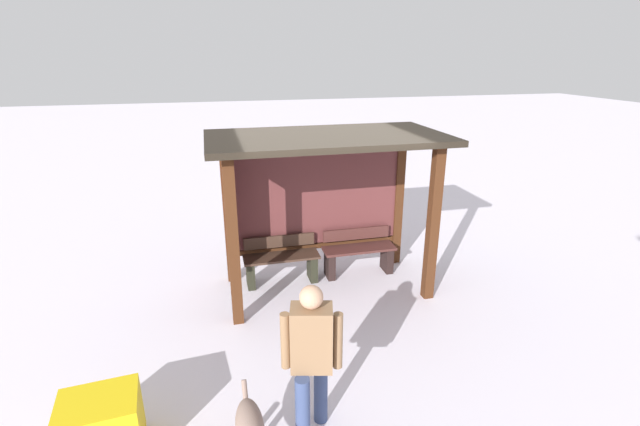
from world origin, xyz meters
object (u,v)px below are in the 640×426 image
at_px(bus_shelter, 316,177).
at_px(bench_left_inside, 281,262).
at_px(bench_center_inside, 358,254).
at_px(person_walking, 312,353).

bearing_deg(bus_shelter, bench_left_inside, 164.11).
distance_m(bench_left_inside, bench_center_inside, 1.32).
height_order(bus_shelter, bench_left_inside, bus_shelter).
height_order(bench_center_inside, person_walking, person_walking).
height_order(bus_shelter, bench_center_inside, bus_shelter).
bearing_deg(bench_center_inside, bench_left_inside, 179.95).
xyz_separation_m(bus_shelter, person_walking, (-0.77, -3.04, -0.84)).
xyz_separation_m(bus_shelter, bench_left_inside, (-0.55, 0.16, -1.44)).
xyz_separation_m(bench_center_inside, person_walking, (-1.54, -3.20, 0.59)).
relative_size(bench_center_inside, person_walking, 0.74).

